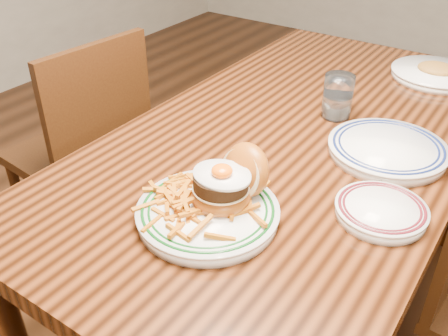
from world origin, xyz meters
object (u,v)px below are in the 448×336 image
Objects in this scene: chair_left at (86,148)px; main_plate at (214,201)px; side_plate at (381,210)px; table at (299,159)px.

main_plate is at bearing -17.62° from chair_left.
side_plate is at bearing -2.57° from chair_left.
table is 0.40m from side_plate.
main_plate is 0.35m from side_plate.
table is 0.82m from chair_left.
chair_left is 0.94m from main_plate.
chair_left is 1.15m from side_plate.
side_plate is (1.10, -0.15, 0.29)m from chair_left.
chair_left is at bearing 171.14° from main_plate.
table is 5.12× the size of main_plate.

